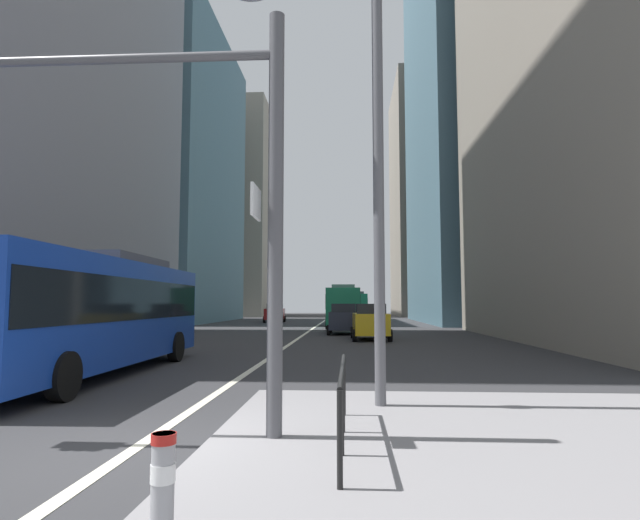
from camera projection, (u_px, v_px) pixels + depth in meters
name	position (u px, v px, depth m)	size (l,w,h in m)	color
ground_plane	(294.00, 341.00, 26.75)	(160.00, 160.00, 0.00)	#303033
median_island	(592.00, 479.00, 5.55)	(9.00, 10.00, 0.15)	gray
lane_centre_line	(309.00, 331.00, 36.70)	(0.20, 80.00, 0.01)	beige
office_tower_left_mid	(178.00, 176.00, 56.83)	(10.04, 23.42, 31.90)	slate
office_tower_left_far	(235.00, 216.00, 85.37)	(12.94, 22.74, 32.70)	gray
office_tower_right_mid	(480.00, 108.00, 55.62)	(13.28, 25.00, 45.92)	slate
office_tower_right_far	(437.00, 200.00, 82.88)	(13.78, 19.05, 37.04)	gray
city_bus_blue_oncoming	(93.00, 308.00, 14.06)	(2.86, 11.16, 3.40)	#14389E
city_bus_red_receding	(344.00, 305.00, 42.61)	(2.70, 11.37, 3.40)	#198456
city_bus_red_distant	(356.00, 304.00, 65.58)	(2.72, 11.17, 3.40)	#198456
car_oncoming_mid	(275.00, 313.00, 53.60)	(2.19, 4.39, 1.94)	maroon
car_receding_near	(344.00, 319.00, 33.15)	(2.06, 4.04, 1.94)	#232838
car_receding_far	(370.00, 321.00, 27.88)	(2.15, 4.20, 1.94)	gold
traffic_signal_gantry	(141.00, 155.00, 7.44)	(5.95, 0.65, 6.00)	#515156
street_lamp_post	(378.00, 124.00, 9.59)	(5.50, 0.32, 8.00)	#56565B
bollard_left	(163.00, 479.00, 4.00)	(0.20, 0.20, 0.80)	#99999E
pedestrian_railing	(342.00, 388.00, 6.75)	(0.06, 3.41, 0.98)	black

